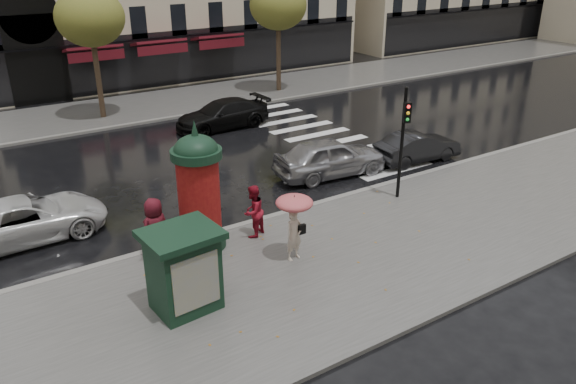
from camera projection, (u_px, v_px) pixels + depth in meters
ground at (341, 251)px, 17.05m from camera, size 160.00×160.00×0.00m
near_sidewalk at (352, 256)px, 16.65m from camera, size 90.00×7.00×0.12m
far_sidewalk at (134, 108)px, 31.62m from camera, size 90.00×6.00×0.12m
near_kerb at (288, 212)px, 19.33m from camera, size 90.00×0.25×0.14m
far_kerb at (153, 121)px, 29.31m from camera, size 90.00×0.25×0.14m
zebra_crossing at (318, 135)px, 27.40m from camera, size 3.60×11.75×0.01m
tree_far_left at (90, 18)px, 27.78m from camera, size 3.40×3.40×6.64m
tree_far_right at (278, 6)px, 33.24m from camera, size 3.40×3.40×6.64m
woman_umbrella at (294, 217)px, 15.87m from camera, size 1.07×1.07×2.05m
woman_red at (253, 211)px, 17.36m from camera, size 1.02×0.95×1.69m
man_burgundy at (156, 229)px, 16.03m from camera, size 1.07×0.86×1.90m
morris_column at (199, 188)px, 16.34m from camera, size 1.48×1.48×3.98m
traffic_light at (404, 133)px, 19.35m from camera, size 0.30×0.40×4.02m
newsstand at (184, 269)px, 13.78m from camera, size 1.91×1.65×2.16m
car_silver at (330, 157)px, 22.30m from camera, size 4.74×2.33×1.56m
car_darkgrey at (417, 147)px, 23.84m from camera, size 3.95×1.62×1.27m
car_white at (26, 219)px, 17.50m from camera, size 4.97×2.40×1.36m
car_black at (222, 114)px, 28.12m from camera, size 4.88×2.08×1.40m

